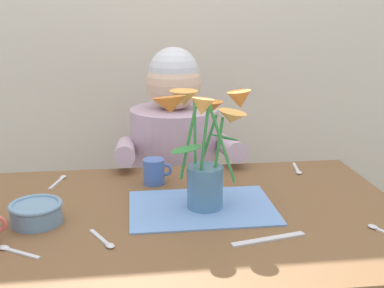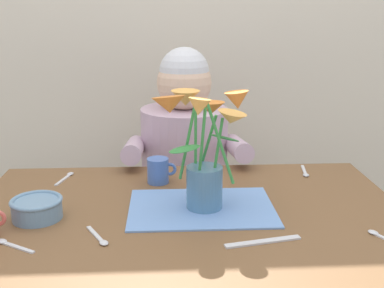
{
  "view_description": "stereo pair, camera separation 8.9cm",
  "coord_description": "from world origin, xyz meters",
  "px_view_note": "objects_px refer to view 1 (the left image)",
  "views": [
    {
      "loc": [
        -0.14,
        -1.2,
        1.28
      ],
      "look_at": [
        0.01,
        0.05,
        0.92
      ],
      "focal_mm": 45.13,
      "sensor_mm": 36.0,
      "label": 1
    },
    {
      "loc": [
        -0.05,
        -1.21,
        1.28
      ],
      "look_at": [
        0.01,
        0.05,
        0.92
      ],
      "focal_mm": 45.13,
      "sensor_mm": 36.0,
      "label": 2
    }
  ],
  "objects_px": {
    "seated_person": "(175,191)",
    "ceramic_bowl": "(36,212)",
    "dinner_knife": "(269,239)",
    "ceramic_mug": "(154,171)",
    "flower_vase": "(203,145)"
  },
  "relations": [
    {
      "from": "seated_person",
      "to": "ceramic_bowl",
      "type": "relative_size",
      "value": 8.35
    },
    {
      "from": "dinner_knife",
      "to": "ceramic_mug",
      "type": "height_order",
      "value": "ceramic_mug"
    },
    {
      "from": "dinner_knife",
      "to": "ceramic_mug",
      "type": "distance_m",
      "value": 0.49
    },
    {
      "from": "ceramic_bowl",
      "to": "flower_vase",
      "type": "bearing_deg",
      "value": 5.99
    },
    {
      "from": "flower_vase",
      "to": "ceramic_mug",
      "type": "relative_size",
      "value": 3.7
    },
    {
      "from": "flower_vase",
      "to": "ceramic_mug",
      "type": "bearing_deg",
      "value": 120.7
    },
    {
      "from": "ceramic_mug",
      "to": "dinner_knife",
      "type": "bearing_deg",
      "value": -59.01
    },
    {
      "from": "ceramic_bowl",
      "to": "ceramic_mug",
      "type": "distance_m",
      "value": 0.41
    },
    {
      "from": "seated_person",
      "to": "ceramic_bowl",
      "type": "distance_m",
      "value": 0.78
    },
    {
      "from": "ceramic_bowl",
      "to": "dinner_knife",
      "type": "distance_m",
      "value": 0.59
    },
    {
      "from": "flower_vase",
      "to": "dinner_knife",
      "type": "relative_size",
      "value": 1.81
    },
    {
      "from": "seated_person",
      "to": "flower_vase",
      "type": "height_order",
      "value": "seated_person"
    },
    {
      "from": "seated_person",
      "to": "ceramic_mug",
      "type": "distance_m",
      "value": 0.45
    },
    {
      "from": "ceramic_mug",
      "to": "ceramic_bowl",
      "type": "bearing_deg",
      "value": -141.44
    },
    {
      "from": "dinner_knife",
      "to": "ceramic_mug",
      "type": "bearing_deg",
      "value": 109.08
    }
  ]
}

